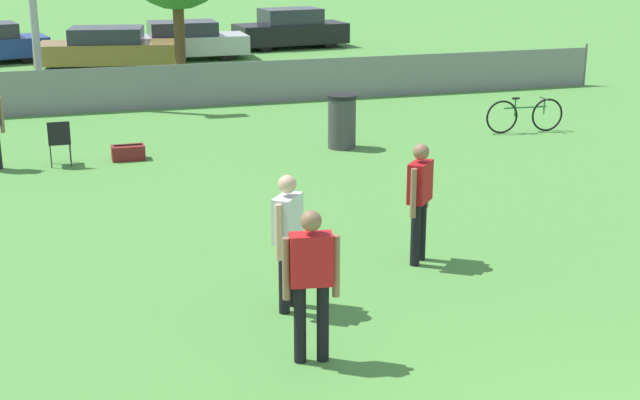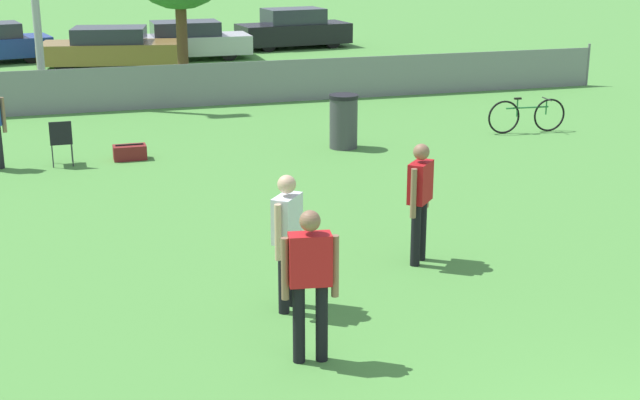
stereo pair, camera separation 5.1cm
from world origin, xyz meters
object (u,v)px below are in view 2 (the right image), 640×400
bicycle_sideline (527,116)px  parked_car_tan (110,48)px  frisbee_disc (288,239)px  trash_bin (344,121)px  gear_bag_sideline (130,152)px  parked_car_silver (186,41)px  parked_car_dark (294,29)px  player_receiver_white (287,232)px  folding_chair_sideline (61,139)px  player_defender_red (420,194)px  player_thrower_red (310,275)px

bicycle_sideline → parked_car_tan: parked_car_tan is taller
frisbee_disc → trash_bin: (2.56, 5.27, 0.55)m
gear_bag_sideline → parked_car_silver: 14.28m
bicycle_sideline → parked_car_dark: size_ratio=0.42×
player_receiver_white → folding_chair_sideline: player_receiver_white is taller
trash_bin → parked_car_silver: parked_car_silver is taller
parked_car_silver → bicycle_sideline: bearing=-68.2°
player_defender_red → parked_car_silver: (-0.11, 20.82, -0.33)m
player_defender_red → folding_chair_sideline: (-4.55, 6.77, -0.45)m
frisbee_disc → trash_bin: size_ratio=0.22×
parked_car_tan → parked_car_silver: 3.09m
player_thrower_red → parked_car_silver: bearing=92.9°
player_thrower_red → gear_bag_sideline: bearing=104.6°
frisbee_disc → parked_car_silver: size_ratio=0.06×
folding_chair_sideline → parked_car_dark: (8.85, 16.05, 0.18)m
gear_bag_sideline → parked_car_silver: (3.15, 13.92, 0.50)m
player_defender_red → player_thrower_red: bearing=179.2°
player_receiver_white → player_defender_red: (2.09, 1.00, 0.00)m
gear_bag_sideline → parked_car_dark: parked_car_dark is taller
frisbee_disc → parked_car_dark: (5.78, 21.44, 0.69)m
player_defender_red → bicycle_sideline: size_ratio=0.91×
player_receiver_white → trash_bin: player_receiver_white is taller
player_defender_red → bicycle_sideline: player_defender_red is taller
gear_bag_sideline → parked_car_dark: 17.64m
parked_car_dark → parked_car_tan: bearing=-160.2°
trash_bin → player_defender_red: bearing=-99.3°
folding_chair_sideline → bicycle_sideline: (10.00, 0.10, -0.13)m
gear_bag_sideline → bicycle_sideline: bearing=-0.2°
trash_bin → parked_car_tan: size_ratio=0.24×
player_receiver_white → parked_car_tan: player_receiver_white is taller
player_thrower_red → parked_car_tan: 21.66m
bicycle_sideline → parked_car_tan: (-8.25, 12.40, 0.28)m
parked_car_dark → parked_car_silver: bearing=-162.4°
folding_chair_sideline → parked_car_dark: bearing=-119.6°
parked_car_dark → player_defender_red: bearing=-107.5°
player_defender_red → parked_car_dark: player_defender_red is taller
folding_chair_sideline → parked_car_tan: parked_car_tan is taller
player_defender_red → parked_car_dark: 23.23m
parked_car_tan → player_receiver_white: bearing=-77.8°
bicycle_sideline → gear_bag_sideline: size_ratio=2.88×
folding_chair_sideline → parked_car_dark: parked_car_dark is taller
frisbee_disc → parked_car_dark: size_ratio=0.06×
player_receiver_white → frisbee_disc: size_ratio=6.65×
bicycle_sideline → parked_car_silver: (-5.57, 13.95, 0.25)m
bicycle_sideline → parked_car_dark: bearing=98.1°
folding_chair_sideline → gear_bag_sideline: 1.34m
parked_car_tan → parked_car_dark: size_ratio=1.06×
player_receiver_white → bicycle_sideline: 10.93m
parked_car_tan → parked_car_silver: size_ratio=1.05×
player_thrower_red → parked_car_dark: size_ratio=0.38×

